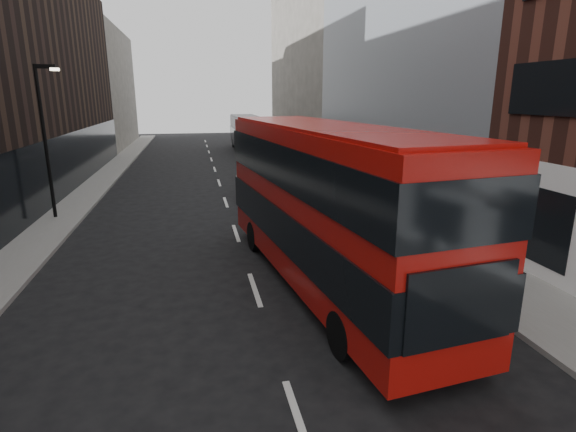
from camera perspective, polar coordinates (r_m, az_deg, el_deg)
sidewalk_right at (r=31.63m, az=5.10°, el=4.55°), size 3.00×80.00×0.15m
sidewalk_left at (r=30.94m, az=-23.59°, el=3.11°), size 2.00×80.00×0.15m
building_modern_block at (r=29.18m, az=16.19°, el=22.57°), size 5.03×22.00×20.00m
building_victorian at (r=50.59m, az=3.21°, el=19.37°), size 6.50×24.00×21.00m
building_left_mid at (r=36.13m, az=-28.84°, el=15.16°), size 5.00×24.00×14.00m
building_left_far at (r=57.59m, az=-22.54°, el=14.62°), size 5.00×20.00×13.00m
street_lamp at (r=23.73m, az=-28.40°, el=9.37°), size 1.06×0.22×7.00m
red_bus at (r=13.59m, az=4.83°, el=2.11°), size 4.36×12.54×4.97m
grey_bus at (r=49.50m, az=-5.25°, el=10.54°), size 2.75×11.53×3.71m
car_a at (r=24.17m, az=1.88°, el=2.74°), size 1.86×3.93×1.30m
car_b at (r=26.37m, az=-4.56°, el=3.72°), size 1.54×3.98×1.29m
car_c at (r=30.87m, az=-1.76°, el=5.50°), size 2.42×4.94×1.38m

